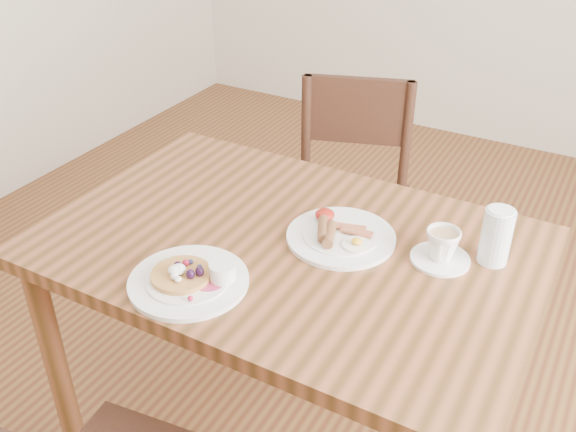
% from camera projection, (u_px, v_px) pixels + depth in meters
% --- Properties ---
extents(dining_table, '(1.20, 0.80, 0.75)m').
position_uv_depth(dining_table, '(288.00, 272.00, 1.63)').
color(dining_table, brown).
rests_on(dining_table, ground).
extents(chair_far, '(0.53, 0.53, 0.88)m').
position_uv_depth(chair_far, '(350.00, 195.00, 2.29)').
color(chair_far, '#341B13').
rests_on(chair_far, ground).
extents(pancake_plate, '(0.27, 0.27, 0.06)m').
position_uv_depth(pancake_plate, '(191.00, 279.00, 1.43)').
color(pancake_plate, white).
rests_on(pancake_plate, dining_table).
extents(breakfast_plate, '(0.27, 0.27, 0.04)m').
position_uv_depth(breakfast_plate, '(339.00, 235.00, 1.58)').
color(breakfast_plate, white).
rests_on(breakfast_plate, dining_table).
extents(teacup_saucer, '(0.14, 0.14, 0.08)m').
position_uv_depth(teacup_saucer, '(442.00, 248.00, 1.49)').
color(teacup_saucer, white).
rests_on(teacup_saucer, dining_table).
extents(water_glass, '(0.07, 0.07, 0.14)m').
position_uv_depth(water_glass, '(496.00, 236.00, 1.47)').
color(water_glass, silver).
rests_on(water_glass, dining_table).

